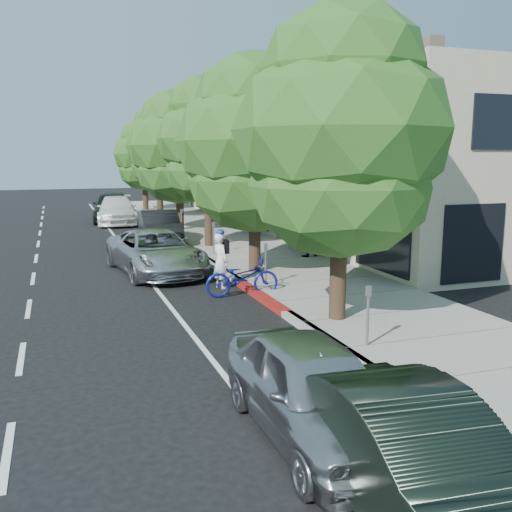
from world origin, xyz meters
name	(u,v)px	position (x,y,z in m)	size (l,w,h in m)	color
ground	(272,307)	(0.00, 0.00, 0.00)	(120.00, 120.00, 0.00)	black
sidewalk	(255,253)	(2.30, 8.00, 0.07)	(4.60, 56.00, 0.15)	gray
curb	(200,256)	(0.00, 8.00, 0.07)	(0.30, 56.00, 0.15)	#9E998E
curb_red_segment	(260,296)	(0.00, 1.00, 0.07)	(0.32, 4.00, 0.15)	maroon
storefront_building	(313,164)	(9.60, 18.00, 3.50)	(10.00, 36.00, 7.00)	#BAA98F
street_tree_0	(342,135)	(0.90, -2.00, 4.48)	(5.08, 5.08, 7.45)	black
street_tree_1	(255,145)	(0.90, 4.00, 4.37)	(5.26, 5.26, 7.35)	black
street_tree_2	(208,142)	(0.90, 10.00, 4.60)	(4.39, 4.39, 7.40)	black
street_tree_3	(179,148)	(0.90, 16.00, 4.44)	(5.35, 5.35, 7.47)	black
street_tree_4	(158,147)	(0.90, 22.00, 4.52)	(4.08, 4.08, 7.21)	black
street_tree_5	(144,155)	(0.90, 28.00, 4.04)	(4.40, 4.40, 6.67)	black
cyclist	(220,261)	(-0.70, 2.61, 0.86)	(0.62, 0.41, 1.71)	white
bicycle	(242,277)	(-0.40, 1.40, 0.56)	(0.74, 2.13, 1.12)	navy
silver_suv	(155,252)	(-2.20, 5.50, 0.74)	(2.47, 5.35, 1.49)	silver
dark_sedan	(160,228)	(-0.90, 11.99, 0.77)	(1.63, 4.68, 1.54)	black
white_pickup	(117,210)	(-1.90, 21.00, 0.81)	(2.26, 5.55, 1.61)	white
dark_suv_far	(112,206)	(-2.03, 22.26, 0.93)	(2.19, 5.44, 1.85)	black
near_car_a	(314,389)	(-2.03, -6.90, 0.72)	(1.69, 4.21, 1.43)	#ABACB0
near_car_b	(416,459)	(-1.77, -9.00, 0.71)	(1.50, 4.29, 1.41)	black
pedestrian	(307,235)	(3.79, 6.06, 1.01)	(0.83, 0.65, 1.72)	black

